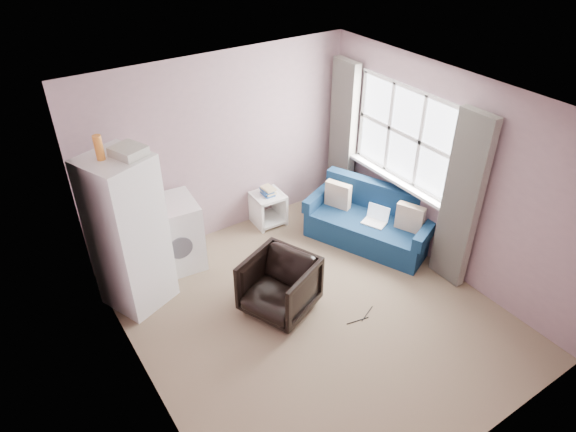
% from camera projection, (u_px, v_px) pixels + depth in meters
% --- Properties ---
extents(room, '(3.84, 4.24, 2.54)m').
position_uv_depth(room, '(318.00, 223.00, 5.23)').
color(room, '#887259').
rests_on(room, ground).
extents(armchair, '(0.92, 0.94, 0.75)m').
position_uv_depth(armchair, '(279.00, 283.00, 5.77)').
color(armchair, black).
rests_on(armchair, ground).
extents(fridge, '(0.83, 0.83, 2.12)m').
position_uv_depth(fridge, '(128.00, 233.00, 5.61)').
color(fridge, white).
rests_on(fridge, ground).
extents(washing_machine, '(0.71, 0.71, 0.91)m').
position_uv_depth(washing_machine, '(172.00, 233.00, 6.42)').
color(washing_machine, white).
rests_on(washing_machine, ground).
extents(side_table, '(0.45, 0.45, 0.58)m').
position_uv_depth(side_table, '(268.00, 206.00, 7.32)').
color(side_table, white).
rests_on(side_table, ground).
extents(sofa, '(1.38, 1.86, 0.76)m').
position_uv_depth(sofa, '(371.00, 222.00, 6.98)').
color(sofa, navy).
rests_on(sofa, ground).
extents(window_dressing, '(0.17, 2.62, 2.18)m').
position_uv_depth(window_dressing, '(396.00, 164.00, 6.61)').
color(window_dressing, white).
rests_on(window_dressing, ground).
extents(floor_cables, '(0.43, 0.12, 0.01)m').
position_uv_depth(floor_cables, '(362.00, 317.00, 5.85)').
color(floor_cables, black).
rests_on(floor_cables, ground).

